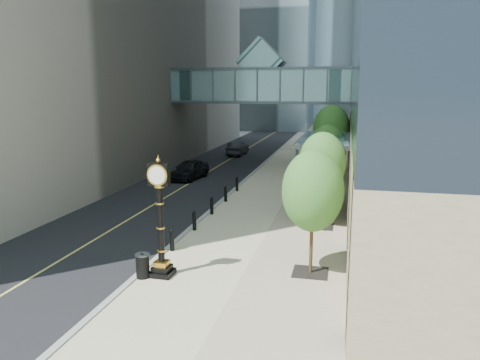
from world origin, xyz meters
name	(u,v)px	position (x,y,z in m)	size (l,w,h in m)	color
ground	(201,297)	(0.00, 0.00, 0.00)	(320.00, 320.00, 0.00)	gray
road	(246,150)	(-7.00, 40.00, 0.01)	(8.00, 180.00, 0.02)	black
sidewalk	(313,151)	(1.00, 40.00, 0.03)	(8.00, 180.00, 0.06)	#BAB08F
curb	(279,150)	(-3.00, 40.00, 0.04)	(0.25, 180.00, 0.07)	gray
skywalk	(261,83)	(-3.00, 28.00, 7.71)	(17.00, 4.20, 5.80)	#467070
entrance_canopy	(324,140)	(3.48, 14.00, 4.19)	(3.00, 8.00, 4.38)	#383F44
bollard_row	(204,214)	(-2.70, 9.00, 0.51)	(0.20, 16.20, 0.90)	black
street_trees	(328,143)	(3.60, 17.33, 3.66)	(2.91, 28.50, 5.98)	black
street_clock	(161,226)	(-2.06, 1.44, 2.08)	(0.90, 0.90, 4.65)	black
trash_bin	(143,266)	(-2.70, 1.06, 0.51)	(0.52, 0.52, 0.90)	black
pedestrian	(315,211)	(3.33, 9.50, 0.90)	(0.61, 0.40, 1.68)	beige
car_near	(189,169)	(-7.56, 20.79, 0.80)	(1.85, 4.60, 1.57)	black
car_far	(238,148)	(-6.90, 35.23, 0.75)	(1.54, 4.42, 1.46)	black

